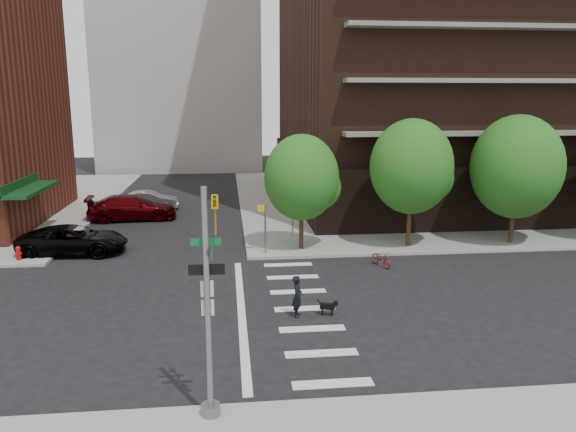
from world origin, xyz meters
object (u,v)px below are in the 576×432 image
(scooter, at_px, (381,258))
(traffic_signal, at_px, (209,323))
(parked_car_silver, at_px, (149,200))
(parked_car_maroon, at_px, (132,208))
(parked_car_black, at_px, (73,240))
(dog_walker, at_px, (297,296))
(fire_hydrant, at_px, (18,252))

(scooter, bearing_deg, traffic_signal, -140.01)
(parked_car_silver, relative_size, scooter, 2.73)
(traffic_signal, relative_size, parked_car_maroon, 1.01)
(parked_car_black, distance_m, parked_car_silver, 12.16)
(traffic_signal, xyz_separation_m, dog_walker, (3.09, 6.74, -1.89))
(parked_car_black, relative_size, dog_walker, 3.43)
(parked_car_silver, height_order, dog_walker, dog_walker)
(dog_walker, bearing_deg, scooter, -27.69)
(parked_car_silver, relative_size, dog_walker, 2.63)
(parked_car_silver, bearing_deg, fire_hydrant, 156.13)
(traffic_signal, height_order, scooter, traffic_signal)
(parked_car_maroon, xyz_separation_m, scooter, (13.98, -12.33, -0.45))
(parked_car_silver, xyz_separation_m, scooter, (13.30, -15.86, -0.29))
(parked_car_silver, bearing_deg, scooter, -144.16)
(traffic_signal, xyz_separation_m, parked_car_silver, (-5.26, 28.60, -2.00))
(parked_car_black, bearing_deg, parked_car_maroon, -9.63)
(traffic_signal, relative_size, scooter, 3.83)
(traffic_signal, relative_size, dog_walker, 3.70)
(traffic_signal, height_order, dog_walker, traffic_signal)
(parked_car_silver, bearing_deg, traffic_signal, -173.73)
(parked_car_maroon, distance_m, scooter, 18.65)
(traffic_signal, bearing_deg, parked_car_maroon, 103.33)
(parked_car_black, bearing_deg, parked_car_silver, -9.40)
(scooter, bearing_deg, parked_car_maroon, 120.80)
(fire_hydrant, height_order, dog_walker, dog_walker)
(scooter, relative_size, dog_walker, 0.96)
(parked_car_black, xyz_separation_m, scooter, (15.73, -3.95, -0.36))
(parked_car_black, xyz_separation_m, dog_walker, (10.78, -9.95, 0.04))
(scooter, height_order, dog_walker, dog_walker)
(parked_car_maroon, relative_size, dog_walker, 3.66)
(fire_hydrant, xyz_separation_m, parked_car_silver, (4.77, 13.31, 0.15))
(parked_car_maroon, distance_m, parked_car_silver, 3.59)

